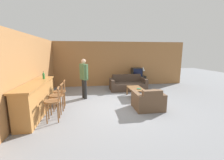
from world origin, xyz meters
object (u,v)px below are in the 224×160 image
bar_chair_near (53,103)px  tv (137,72)px  coffee_table (136,89)px  bottle (44,75)px  bar_chair_mid (57,97)px  couch_far (128,85)px  armchair_near (148,101)px  person_by_window (84,77)px  book_on_table (139,89)px  bar_chair_far (60,93)px  tv_unit (136,81)px  table_lamp (143,69)px

bar_chair_near → tv: (3.85, 4.16, 0.29)m
coffee_table → bottle: size_ratio=3.99×
bar_chair_mid → coffee_table: bearing=23.2°
couch_far → bottle: (-3.64, -2.07, 0.90)m
couch_far → tv: bearing=48.2°
bar_chair_mid → armchair_near: bearing=-1.5°
bar_chair_near → bar_chair_mid: 0.57m
person_by_window → book_on_table: bearing=-9.8°
bar_chair_far → bottle: (-0.55, 0.14, 0.63)m
bar_chair_near → tv_unit: size_ratio=0.95×
bar_chair_near → person_by_window: bearing=68.3°
book_on_table → table_lamp: 2.76m
coffee_table → bar_chair_far: bearing=-165.6°
armchair_near → tv_unit: bearing=78.6°
bar_chair_far → table_lamp: table_lamp is taller
bar_chair_mid → couch_far: bearing=41.6°
tv → table_lamp: 0.42m
couch_far → tv: 1.28m
tv_unit → tv: bearing=-90.0°
bar_chair_mid → person_by_window: person_by_window is taller
couch_far → table_lamp: (1.15, 0.86, 0.72)m
tv → bottle: size_ratio=2.17×
bar_chair_far → tv_unit: size_ratio=0.95×
coffee_table → book_on_table: (0.08, -0.20, 0.08)m
bottle → table_lamp: (4.79, 2.93, -0.18)m
coffee_table → person_by_window: (-2.25, 0.20, 0.60)m
tv → armchair_near: bearing=-101.4°
bar_chair_far → tv: bearing=38.5°
bottle → couch_far: bearing=29.7°
couch_far → person_by_window: size_ratio=1.11×
armchair_near → bottle: (-3.66, 0.75, 0.90)m
bottle → table_lamp: bottle is taller
bar_chair_far → tv_unit: bar_chair_far is taller
tv_unit → book_on_table: tv_unit is taller
couch_far → coffee_table: (-0.00, -1.42, 0.09)m
bar_chair_near → bar_chair_mid: same height
bar_chair_far → couch_far: (3.09, 2.21, -0.27)m
bar_chair_mid → person_by_window: bearing=61.3°
coffee_table → person_by_window: bearing=174.9°
bar_chair_mid → table_lamp: (4.24, 3.60, 0.45)m
coffee_table → person_by_window: 2.34m
coffee_table → tv_unit: tv_unit is taller
tv_unit → table_lamp: table_lamp is taller
bar_chair_near → coffee_table: bearing=31.5°
couch_far → bar_chair_far: bearing=-144.4°
bar_chair_mid → coffee_table: size_ratio=0.92×
table_lamp → coffee_table: bearing=-116.9°
bar_chair_mid → bottle: size_ratio=3.67×
coffee_table → tv: size_ratio=1.84×
couch_far → tv_unit: bearing=48.3°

